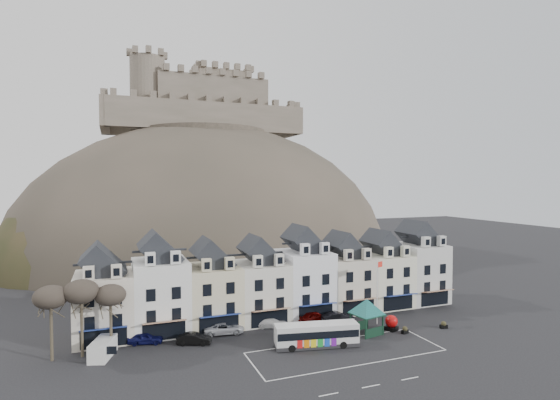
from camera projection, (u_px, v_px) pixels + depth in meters
The scene contains 21 objects.
ground at pixel (336, 358), 47.89m from camera, with size 300.00×300.00×0.00m, color black.
coach_bay_markings at pixel (346, 352), 49.78m from camera, with size 22.00×7.50×0.01m, color silver.
townhouse_terrace at pixel (283, 280), 62.60m from camera, with size 54.40×9.35×11.80m.
castle_hill at pixel (212, 256), 112.61m from camera, with size 100.00×76.00×68.00m.
castle at pixel (203, 104), 117.09m from camera, with size 50.20×22.20×22.00m.
tree_left_far at pixel (51, 298), 46.95m from camera, with size 3.61×3.61×8.24m.
tree_left_mid at pixel (81, 292), 48.02m from camera, with size 3.78×3.78×8.64m.
tree_left_near at pixel (110, 296), 49.13m from camera, with size 3.43×3.43×7.84m.
bus at pixel (316, 334), 51.14m from camera, with size 10.08×4.16×2.77m.
bus_shelter at pixel (367, 307), 55.52m from camera, with size 6.89×6.89×4.45m.
red_buoy at pixel (391, 323), 56.87m from camera, with size 1.70×1.70×1.98m.
flagpole at pixel (378, 288), 59.19m from camera, with size 1.17×0.57×8.77m.
white_van at pixel (103, 349), 48.12m from camera, with size 3.11×4.65×1.95m.
planter_west at pixel (405, 330), 55.67m from camera, with size 1.02×0.66×0.94m.
planter_east at pixel (444, 325), 57.61m from camera, with size 1.04×0.67×0.96m.
car_navy at pixel (145, 338), 52.15m from camera, with size 1.66×4.12×1.40m, color #0C0E40.
car_black at pixel (194, 339), 51.95m from camera, with size 1.42×4.09×1.35m, color black.
car_silver at pixel (224, 328), 55.60m from camera, with size 2.40×5.13×1.45m, color #B6B8BE.
car_white at pixel (272, 323), 57.96m from camera, with size 1.77×4.36×1.27m, color white.
car_maroon at pixel (314, 316), 60.16m from camera, with size 1.85×4.61×1.57m, color #590605.
car_charcoal at pixel (338, 317), 59.87m from camera, with size 1.58×4.54×1.50m, color black.
Camera 1 is at (-22.64, -41.73, 19.49)m, focal length 28.00 mm.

